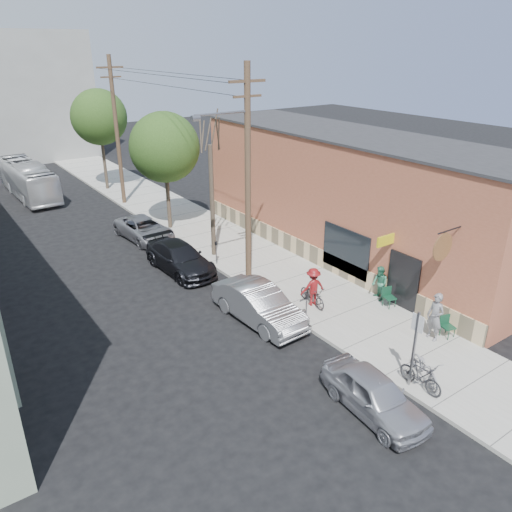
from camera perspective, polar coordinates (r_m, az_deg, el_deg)
ground at (r=19.62m, az=1.44°, el=-10.24°), size 120.00×120.00×0.00m
sidewalk at (r=29.90m, az=-4.61°, el=2.06°), size 4.50×58.00×0.15m
cafe_building at (r=27.17m, az=10.54°, el=6.74°), size 6.60×20.20×6.61m
sign_post at (r=17.26m, az=17.70°, el=-9.37°), size 0.07×0.45×2.80m
parking_meter_near at (r=20.63m, az=5.80°, el=-5.39°), size 0.14×0.14×1.24m
parking_meter_far at (r=25.90m, az=-4.58°, el=0.80°), size 0.14×0.14×1.24m
utility_pole_near at (r=22.44m, az=-1.06°, el=9.26°), size 3.57×0.28×10.00m
utility_pole_far at (r=36.53m, az=-15.65°, el=13.74°), size 1.80×0.28×10.00m
tree_bare at (r=26.41m, az=-5.03°, el=6.19°), size 0.24×0.24×5.96m
tree_leafy_mid at (r=30.56m, az=-10.41°, el=12.10°), size 4.15×4.15×7.07m
tree_leafy_far at (r=40.74m, az=-17.50°, el=14.89°), size 4.17×4.17×7.61m
patio_chair_a at (r=22.56m, az=15.03°, el=-4.60°), size 0.62×0.62×0.88m
patio_chair_b at (r=21.07m, az=21.10°, el=-7.54°), size 0.62×0.62×0.88m
patron_grey at (r=20.47m, az=19.79°, el=-6.54°), size 0.54×0.76×1.95m
patron_green at (r=22.90m, az=13.94°, el=-3.06°), size 0.85×0.94×1.59m
cyclist at (r=21.92m, az=6.52°, el=-3.51°), size 1.23×0.86×1.73m
cyclist_bike at (r=22.11m, az=6.48°, el=-4.47°), size 0.77×1.77×0.91m
parked_bike_a at (r=17.83m, az=18.30°, el=-12.89°), size 0.48×1.67×1.00m
parked_bike_b at (r=18.27m, az=18.82°, el=-12.07°), size 1.40×1.92×0.96m
car_0 at (r=16.62m, az=13.34°, el=-15.13°), size 1.93×4.05×1.34m
car_1 at (r=20.85m, az=0.31°, el=-5.56°), size 1.87×4.79×1.56m
car_2 at (r=25.73m, az=-8.71°, el=-0.21°), size 2.19×4.97×1.42m
car_3 at (r=30.36m, az=-12.65°, el=3.02°), size 2.46×4.74×1.28m
bus at (r=41.81m, az=-24.60°, el=7.94°), size 2.44×9.43×2.61m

